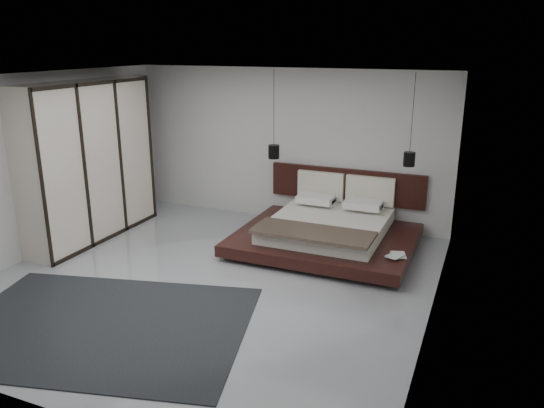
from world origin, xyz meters
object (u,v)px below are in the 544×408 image
at_px(wardrobe, 88,162).
at_px(bed, 328,229).
at_px(lattice_screen, 137,145).
at_px(rug, 102,325).
at_px(pendant_left, 274,151).
at_px(pendant_right, 409,159).

bearing_deg(wardrobe, bed, 16.06).
bearing_deg(wardrobe, lattice_screen, 98.66).
bearing_deg(wardrobe, rug, -48.42).
bearing_deg(lattice_screen, wardrobe, -81.34).
xyz_separation_m(pendant_left, wardrobe, (-2.70, -1.55, -0.10)).
relative_size(lattice_screen, pendant_right, 1.81).
bearing_deg(lattice_screen, bed, -7.54).
bearing_deg(bed, rug, -116.03).
bearing_deg(pendant_right, bed, -158.92).
bearing_deg(pendant_left, pendant_right, -0.00).
distance_m(bed, wardrobe, 4.14).
xyz_separation_m(lattice_screen, pendant_left, (2.95, -0.10, 0.12)).
distance_m(lattice_screen, bed, 4.26).
xyz_separation_m(lattice_screen, bed, (4.10, -0.54, -1.01)).
xyz_separation_m(bed, rug, (-1.72, -3.52, -0.28)).
distance_m(pendant_right, rug, 5.10).
bearing_deg(bed, wardrobe, -163.94).
bearing_deg(rug, pendant_left, 81.84).
bearing_deg(pendant_right, rug, -125.91).
bearing_deg(rug, bed, 63.97).
height_order(wardrobe, rug, wardrobe).
bearing_deg(bed, pendant_right, 21.08).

